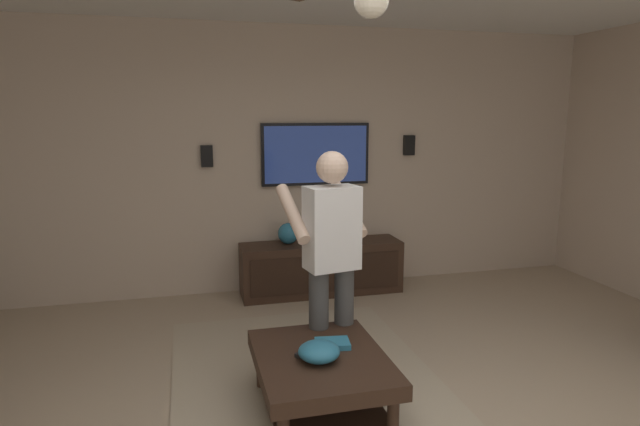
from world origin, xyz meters
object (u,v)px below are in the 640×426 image
at_px(tv, 316,154).
at_px(remote_black, 306,357).
at_px(coffee_table, 321,370).
at_px(wall_speaker_left, 409,145).
at_px(media_console, 321,268).
at_px(vase_round, 288,233).
at_px(book, 332,344).
at_px(remote_white, 322,349).
at_px(wall_speaker_right, 207,156).
at_px(person_standing, 331,252).
at_px(bowl, 319,352).

height_order(tv, remote_black, tv).
distance_m(coffee_table, wall_speaker_left, 3.27).
distance_m(media_console, wall_speaker_left, 1.68).
bearing_deg(tv, remote_black, -15.19).
bearing_deg(coffee_table, vase_round, -6.03).
height_order(book, vase_round, vase_round).
relative_size(remote_white, vase_round, 0.68).
xyz_separation_m(remote_white, remote_black, (-0.09, 0.12, 0.00)).
height_order(vase_round, wall_speaker_left, wall_speaker_left).
height_order(media_console, remote_black, media_console).
height_order(remote_black, wall_speaker_right, wall_speaker_right).
bearing_deg(vase_round, media_console, -97.08).
bearing_deg(media_console, coffee_table, -14.58).
bearing_deg(remote_white, person_standing, 6.91).
xyz_separation_m(media_console, person_standing, (-1.80, 0.40, 0.66)).
height_order(tv, bowl, tv).
relative_size(person_standing, remote_black, 10.93).
distance_m(media_console, vase_round, 0.52).
xyz_separation_m(bowl, remote_white, (0.13, -0.05, -0.05)).
height_order(coffee_table, remote_white, remote_white).
distance_m(remote_black, vase_round, 2.38).
bearing_deg(coffee_table, bowl, 157.43).
distance_m(remote_white, book, 0.09).
distance_m(person_standing, wall_speaker_right, 2.25).
bearing_deg(media_console, vase_round, -97.08).
bearing_deg(vase_round, remote_white, 174.35).
bearing_deg(person_standing, bowl, 147.20).
bearing_deg(media_console, person_standing, -12.47).
bearing_deg(tv, bowl, -13.50).
height_order(media_console, bowl, media_console).
distance_m(media_console, person_standing, 1.96).
bearing_deg(remote_white, wall_speaker_left, -4.09).
distance_m(coffee_table, wall_speaker_right, 2.83).
relative_size(remote_black, vase_round, 0.68).
bearing_deg(person_standing, tv, -21.42).
distance_m(media_console, remote_white, 2.28).
bearing_deg(coffee_table, book, -45.52).
distance_m(bowl, book, 0.22).
bearing_deg(media_console, remote_black, -16.70).
relative_size(tv, vase_round, 5.32).
relative_size(vase_round, wall_speaker_left, 1.00).
bearing_deg(bowl, remote_black, 61.76).
xyz_separation_m(media_console, remote_white, (-2.21, 0.57, 0.14)).
relative_size(remote_white, remote_black, 1.00).
distance_m(person_standing, remote_black, 0.77).
xyz_separation_m(media_console, bowl, (-2.34, 0.62, 0.18)).
xyz_separation_m(media_console, vase_round, (0.04, 0.35, 0.39)).
height_order(coffee_table, book, book).
distance_m(coffee_table, remote_black, 0.16).
distance_m(bowl, vase_round, 2.40).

